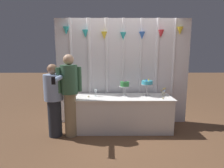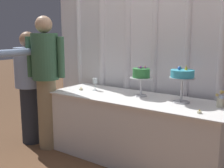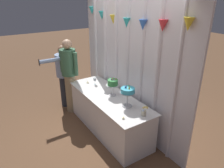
{
  "view_description": "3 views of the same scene",
  "coord_description": "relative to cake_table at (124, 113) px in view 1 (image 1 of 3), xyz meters",
  "views": [
    {
      "loc": [
        -0.28,
        -3.78,
        1.67
      ],
      "look_at": [
        -0.25,
        0.01,
        1.04
      ],
      "focal_mm": 29.56,
      "sensor_mm": 36.0,
      "label": 1
    },
    {
      "loc": [
        1.55,
        -2.52,
        1.45
      ],
      "look_at": [
        -0.3,
        0.08,
        0.86
      ],
      "focal_mm": 44.88,
      "sensor_mm": 36.0,
      "label": 2
    },
    {
      "loc": [
        3.03,
        -1.75,
        2.53
      ],
      "look_at": [
        0.05,
        0.16,
        0.99
      ],
      "focal_mm": 33.94,
      "sensor_mm": 36.0,
      "label": 3
    }
  ],
  "objects": [
    {
      "name": "wine_glass",
      "position": [
        -0.61,
        0.05,
        0.48
      ],
      "size": [
        0.06,
        0.06,
        0.15
      ],
      "color": "silver",
      "rests_on": "cake_table"
    },
    {
      "name": "cake_table",
      "position": [
        0.0,
        0.0,
        0.0
      ],
      "size": [
        2.07,
        0.72,
        0.74
      ],
      "color": "white",
      "rests_on": "ground_plane"
    },
    {
      "name": "guest_girl_blue_dress",
      "position": [
        -1.41,
        -0.32,
        0.42
      ],
      "size": [
        0.51,
        0.83,
        1.47
      ],
      "color": "#282D38",
      "rests_on": "ground_plane"
    },
    {
      "name": "tealight_far_left",
      "position": [
        -0.76,
        -0.05,
        0.38
      ],
      "size": [
        0.05,
        0.05,
        0.04
      ],
      "color": "beige",
      "rests_on": "cake_table"
    },
    {
      "name": "ground_plane",
      "position": [
        0.0,
        -0.1,
        -0.37
      ],
      "size": [
        24.0,
        24.0,
        0.0
      ],
      "primitive_type": "plane",
      "color": "brown"
    },
    {
      "name": "flower_vase",
      "position": [
        0.89,
        0.11,
        0.44
      ],
      "size": [
        0.11,
        0.09,
        0.17
      ],
      "color": "beige",
      "rests_on": "cake_table"
    },
    {
      "name": "cake_display_nearright",
      "position": [
        0.51,
        0.07,
        0.65
      ],
      "size": [
        0.26,
        0.26,
        0.39
      ],
      "color": "#B2B2B7",
      "rests_on": "cake_table"
    },
    {
      "name": "cake_display_nearleft",
      "position": [
        0.02,
        0.09,
        0.62
      ],
      "size": [
        0.26,
        0.26,
        0.35
      ],
      "color": "silver",
      "rests_on": "cake_table"
    },
    {
      "name": "tealight_near_left",
      "position": [
        0.79,
        -0.21,
        0.38
      ],
      "size": [
        0.04,
        0.04,
        0.04
      ],
      "color": "beige",
      "rests_on": "cake_table"
    },
    {
      "name": "guest_man_pink_jacket",
      "position": [
        -1.09,
        -0.31,
        0.53
      ],
      "size": [
        0.46,
        0.43,
        1.65
      ],
      "color": "#9E8966",
      "rests_on": "ground_plane"
    },
    {
      "name": "draped_curtain",
      "position": [
        -0.03,
        0.44,
        0.9
      ],
      "size": [
        3.09,
        0.15,
        2.45
      ],
      "color": "white",
      "rests_on": "ground_plane"
    }
  ]
}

